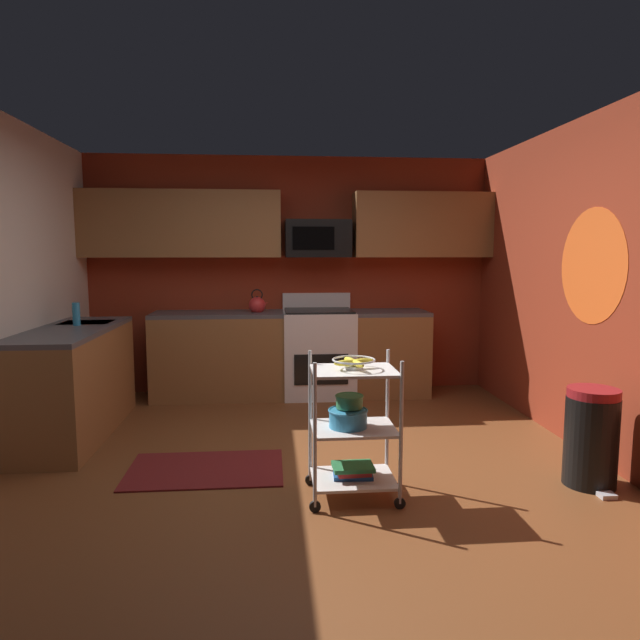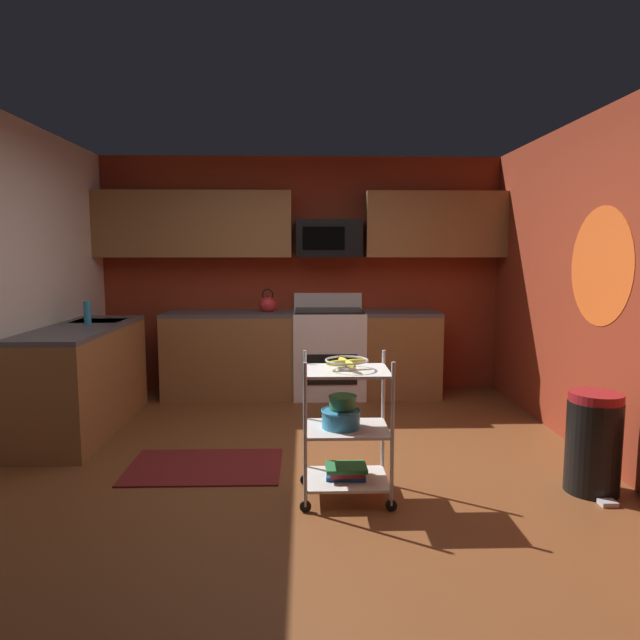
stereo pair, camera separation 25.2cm
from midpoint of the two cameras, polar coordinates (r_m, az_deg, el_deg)
name	(u,v)px [view 2 (the right image)]	position (r m, az deg, el deg)	size (l,w,h in m)	color
floor	(301,470)	(4.24, -0.18, -14.94)	(4.40, 4.80, 0.04)	brown
wall_back	(302,275)	(6.37, -0.71, 4.57)	(4.52, 0.06, 2.60)	maroon
wall_right	(615,288)	(4.58, 29.00, 2.82)	(0.06, 4.80, 2.60)	maroon
wall_flower_decal	(600,267)	(4.69, 27.82, 4.80)	(0.88, 0.88, 0.00)	#E5591E
counter_run	(231,361)	(5.74, -7.75, -4.16)	(3.67, 2.33, 0.92)	brown
oven_range	(329,352)	(6.15, 2.08, -3.23)	(0.76, 0.65, 1.10)	white
upper_cabinets	(296,225)	(6.18, -1.30, 9.60)	(4.40, 0.33, 0.70)	brown
microwave	(329,239)	(6.16, 2.06, 8.21)	(0.70, 0.39, 0.40)	black
rolling_cart	(346,428)	(3.62, 4.70, -10.85)	(0.59, 0.43, 0.91)	silver
fruit_bowl	(347,362)	(3.52, 4.77, -4.28)	(0.27, 0.27, 0.07)	silver
mixing_bowl_large	(341,418)	(3.60, 4.16, -9.87)	(0.25, 0.25, 0.11)	#338CBF
mixing_bowl_small	(343,401)	(3.61, 4.32, -8.20)	(0.18, 0.18, 0.08)	#387F4C
book_stack	(346,471)	(3.72, 4.66, -14.98)	(0.26, 0.19, 0.08)	#1E4C8C
kettle	(268,305)	(6.07, -4.10, 1.56)	(0.21, 0.18, 0.26)	red
dish_soap_bottle	(87,312)	(5.40, -21.20, 0.71)	(0.06, 0.06, 0.20)	#2D8CBF
trash_can	(594,443)	(4.19, 27.48, -10.95)	(0.34, 0.42, 0.66)	black
floor_rug	(205,467)	(4.29, -9.86, -14.39)	(1.10, 0.70, 0.01)	maroon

